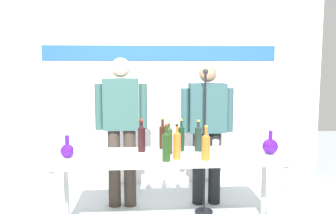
% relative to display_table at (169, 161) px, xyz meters
% --- Properties ---
extents(back_wall, '(4.45, 0.11, 3.00)m').
position_rel_display_table_xyz_m(back_wall, '(0.00, 1.54, 0.79)').
color(back_wall, white).
rests_on(back_wall, ground).
extents(display_table, '(2.20, 0.67, 0.77)m').
position_rel_display_table_xyz_m(display_table, '(0.00, 0.00, 0.00)').
color(display_table, white).
rests_on(display_table, ground).
extents(decanter_blue_left, '(0.13, 0.13, 0.21)m').
position_rel_display_table_xyz_m(decanter_blue_left, '(-0.95, -0.04, 0.13)').
color(decanter_blue_left, '#441490').
rests_on(decanter_blue_left, display_table).
extents(decanter_blue_right, '(0.15, 0.15, 0.23)m').
position_rel_display_table_xyz_m(decanter_blue_right, '(0.97, -0.04, 0.14)').
color(decanter_blue_right, '#45128D').
rests_on(decanter_blue_right, display_table).
extents(presenter_left, '(0.59, 0.22, 1.70)m').
position_rel_display_table_xyz_m(presenter_left, '(-0.49, 0.69, 0.27)').
color(presenter_left, '#3B312A').
rests_on(presenter_left, ground).
extents(presenter_right, '(0.61, 0.22, 1.63)m').
position_rel_display_table_xyz_m(presenter_right, '(0.49, 0.69, 0.22)').
color(presenter_right, black).
rests_on(presenter_right, ground).
extents(wine_bottle_0, '(0.07, 0.07, 0.32)m').
position_rel_display_table_xyz_m(wine_bottle_0, '(0.32, -0.21, 0.19)').
color(wine_bottle_0, orange).
rests_on(wine_bottle_0, display_table).
extents(wine_bottle_1, '(0.07, 0.07, 0.33)m').
position_rel_display_table_xyz_m(wine_bottle_1, '(-0.04, -0.22, 0.21)').
color(wine_bottle_1, '#1B3815').
rests_on(wine_bottle_1, display_table).
extents(wine_bottle_2, '(0.07, 0.07, 0.31)m').
position_rel_display_table_xyz_m(wine_bottle_2, '(0.30, 0.13, 0.20)').
color(wine_bottle_2, black).
rests_on(wine_bottle_2, display_table).
extents(wine_bottle_3, '(0.07, 0.07, 0.32)m').
position_rel_display_table_xyz_m(wine_bottle_3, '(0.06, -0.16, 0.20)').
color(wine_bottle_3, orange).
rests_on(wine_bottle_3, display_table).
extents(wine_bottle_4, '(0.06, 0.06, 0.32)m').
position_rel_display_table_xyz_m(wine_bottle_4, '(0.13, 0.14, 0.20)').
color(wine_bottle_4, black).
rests_on(wine_bottle_4, display_table).
extents(wine_bottle_5, '(0.07, 0.07, 0.32)m').
position_rel_display_table_xyz_m(wine_bottle_5, '(-0.05, 0.25, 0.20)').
color(wine_bottle_5, black).
rests_on(wine_bottle_5, display_table).
extents(wine_bottle_6, '(0.07, 0.07, 0.31)m').
position_rel_display_table_xyz_m(wine_bottle_6, '(0.00, 0.04, 0.20)').
color(wine_bottle_6, '#223E1F').
rests_on(wine_bottle_6, display_table).
extents(wine_bottle_7, '(0.07, 0.07, 0.32)m').
position_rel_display_table_xyz_m(wine_bottle_7, '(-0.26, 0.15, 0.20)').
color(wine_bottle_7, black).
rests_on(wine_bottle_7, display_table).
extents(wine_glass_left_0, '(0.06, 0.06, 0.14)m').
position_rel_display_table_xyz_m(wine_glass_left_0, '(-0.82, -0.24, 0.16)').
color(wine_glass_left_0, white).
rests_on(wine_glass_left_0, display_table).
extents(wine_glass_left_1, '(0.06, 0.06, 0.14)m').
position_rel_display_table_xyz_m(wine_glass_left_1, '(-0.70, 0.08, 0.16)').
color(wine_glass_left_1, white).
rests_on(wine_glass_left_1, display_table).
extents(wine_glass_left_2, '(0.06, 0.06, 0.16)m').
position_rel_display_table_xyz_m(wine_glass_left_2, '(-0.65, 0.16, 0.17)').
color(wine_glass_left_2, white).
rests_on(wine_glass_left_2, display_table).
extents(wine_glass_right_0, '(0.07, 0.07, 0.14)m').
position_rel_display_table_xyz_m(wine_glass_right_0, '(0.82, -0.04, 0.16)').
color(wine_glass_right_0, white).
rests_on(wine_glass_right_0, display_table).
extents(wine_glass_right_1, '(0.07, 0.07, 0.13)m').
position_rel_display_table_xyz_m(wine_glass_right_1, '(0.45, 0.01, 0.16)').
color(wine_glass_right_1, white).
rests_on(wine_glass_right_1, display_table).
extents(wine_glass_right_2, '(0.06, 0.06, 0.14)m').
position_rel_display_table_xyz_m(wine_glass_right_2, '(0.64, 0.24, 0.16)').
color(wine_glass_right_2, white).
rests_on(wine_glass_right_2, display_table).
extents(microphone_stand, '(0.20, 0.20, 1.58)m').
position_rel_display_table_xyz_m(microphone_stand, '(0.42, 0.41, -0.17)').
color(microphone_stand, black).
rests_on(microphone_stand, ground).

